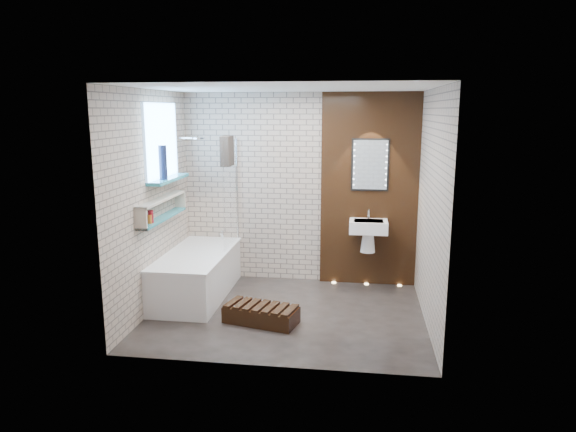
# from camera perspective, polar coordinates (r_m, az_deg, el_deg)

# --- Properties ---
(ground) EXTENTS (3.20, 3.20, 0.00)m
(ground) POSITION_cam_1_polar(r_m,az_deg,el_deg) (6.29, -0.19, -10.60)
(ground) COLOR black
(ground) RESTS_ON ground
(room_shell) EXTENTS (3.24, 3.20, 2.60)m
(room_shell) POSITION_cam_1_polar(r_m,az_deg,el_deg) (5.92, -0.20, 1.14)
(room_shell) COLOR tan
(room_shell) RESTS_ON ground
(walnut_panel) EXTENTS (1.30, 0.06, 2.60)m
(walnut_panel) POSITION_cam_1_polar(r_m,az_deg,el_deg) (7.12, 8.86, 2.76)
(walnut_panel) COLOR black
(walnut_panel) RESTS_ON ground
(clerestory_window) EXTENTS (0.18, 1.00, 0.94)m
(clerestory_window) POSITION_cam_1_polar(r_m,az_deg,el_deg) (6.58, -13.52, 7.15)
(clerestory_window) COLOR #7FADE0
(clerestory_window) RESTS_ON room_shell
(display_niche) EXTENTS (0.14, 1.30, 0.26)m
(display_niche) POSITION_cam_1_polar(r_m,az_deg,el_deg) (6.47, -13.55, 0.81)
(display_niche) COLOR teal
(display_niche) RESTS_ON room_shell
(bathtub) EXTENTS (0.79, 1.74, 0.70)m
(bathtub) POSITION_cam_1_polar(r_m,az_deg,el_deg) (6.86, -9.89, -6.26)
(bathtub) COLOR white
(bathtub) RESTS_ON ground
(bath_screen) EXTENTS (0.01, 0.78, 1.40)m
(bath_screen) POSITION_cam_1_polar(r_m,az_deg,el_deg) (6.95, -6.29, 2.46)
(bath_screen) COLOR white
(bath_screen) RESTS_ON bathtub
(towel) EXTENTS (0.11, 0.29, 0.38)m
(towel) POSITION_cam_1_polar(r_m,az_deg,el_deg) (6.75, -6.68, 7.05)
(towel) COLOR black
(towel) RESTS_ON bath_screen
(shower_head) EXTENTS (0.18, 0.18, 0.02)m
(shower_head) POSITION_cam_1_polar(r_m,az_deg,el_deg) (7.05, -9.72, 8.38)
(shower_head) COLOR silver
(shower_head) RESTS_ON room_shell
(washbasin) EXTENTS (0.50, 0.36, 0.58)m
(washbasin) POSITION_cam_1_polar(r_m,az_deg,el_deg) (7.02, 8.75, -1.61)
(washbasin) COLOR white
(washbasin) RESTS_ON walnut_panel
(led_mirror) EXTENTS (0.50, 0.02, 0.70)m
(led_mirror) POSITION_cam_1_polar(r_m,az_deg,el_deg) (7.03, 8.95, 5.53)
(led_mirror) COLOR black
(led_mirror) RESTS_ON walnut_panel
(walnut_step) EXTENTS (0.88, 0.55, 0.18)m
(walnut_step) POSITION_cam_1_polar(r_m,az_deg,el_deg) (6.01, -2.95, -10.73)
(walnut_step) COLOR black
(walnut_step) RESTS_ON ground
(niche_bottles) EXTENTS (0.06, 0.09, 0.15)m
(niche_bottles) POSITION_cam_1_polar(r_m,az_deg,el_deg) (6.14, -14.78, -0.15)
(niche_bottles) COLOR maroon
(niche_bottles) RESTS_ON display_niche
(sill_vases) EXTENTS (0.10, 0.10, 0.41)m
(sill_vases) POSITION_cam_1_polar(r_m,az_deg,el_deg) (6.39, -13.49, 5.70)
(sill_vases) COLOR #121932
(sill_vases) RESTS_ON clerestory_window
(floor_uplights) EXTENTS (0.96, 0.06, 0.01)m
(floor_uplights) POSITION_cam_1_polar(r_m,az_deg,el_deg) (7.36, 8.55, -7.34)
(floor_uplights) COLOR #FFD899
(floor_uplights) RESTS_ON ground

